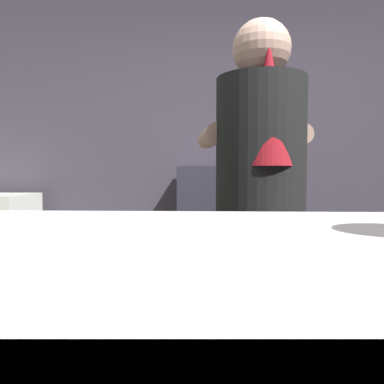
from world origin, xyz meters
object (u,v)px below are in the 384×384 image
object	(u,v)px
bottle_olive_oil	(272,158)
bartender	(261,211)
mixing_bowl	(246,219)
bottle_hot_sauce	(256,156)
chefs_knife	(307,224)

from	to	relation	value
bottle_olive_oil	bartender	bearing A→B (deg)	-100.52
bartender	mixing_bowl	distance (m)	0.46
bottle_hot_sauce	bottle_olive_oil	bearing A→B (deg)	16.74
bartender	chefs_knife	xyz separation A→B (m)	(0.28, 0.41, -0.11)
bartender	bottle_olive_oil	size ratio (longest dim) A/B	9.46
mixing_bowl	bottle_olive_oil	distance (m)	1.26
bartender	bottle_hot_sauce	xyz separation A→B (m)	(0.17, 1.58, 0.28)
bottle_olive_oil	bottle_hot_sauce	world-z (taller)	bottle_hot_sauce
bartender	chefs_knife	world-z (taller)	bartender
mixing_bowl	bottle_hot_sauce	world-z (taller)	bottle_hot_sauce
chefs_knife	mixing_bowl	bearing A→B (deg)	172.58
mixing_bowl	bottle_hot_sauce	xyz separation A→B (m)	(0.18, 1.13, 0.37)
bartender	chefs_knife	bearing A→B (deg)	-42.08
chefs_knife	bottle_hot_sauce	distance (m)	1.24
bottle_hot_sauce	chefs_knife	bearing A→B (deg)	-84.62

